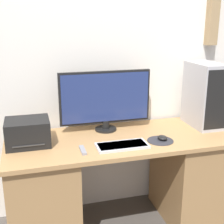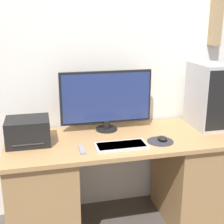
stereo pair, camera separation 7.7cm
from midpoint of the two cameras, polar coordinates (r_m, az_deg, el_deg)
The scene contains 9 objects.
wall_back at distance 2.51m, azimuth 0.77°, elevation 11.79°, with size 6.40×0.13×2.72m.
desk at distance 2.44m, azimuth 2.71°, elevation -12.62°, with size 1.66×0.66×0.75m.
monitor at distance 2.36m, azimuth -0.11°, elevation 2.41°, with size 0.70×0.17×0.46m.
keyboard at distance 2.12m, azimuth 2.75°, elevation -6.17°, with size 0.35×0.16×0.02m.
mousepad at distance 2.24m, azimuth 9.81°, elevation -5.32°, with size 0.19×0.19×0.00m.
mouse at distance 2.25m, azimuth 10.20°, elevation -4.78°, with size 0.07×0.08×0.03m.
computer_tower at distance 2.56m, azimuth 17.71°, elevation 2.84°, with size 0.20×0.36×0.50m.
printer at distance 2.21m, azimuth -14.14°, elevation -3.45°, with size 0.29×0.25×0.18m.
remote_control at distance 2.07m, azimuth -4.50°, elevation -6.89°, with size 0.03×0.14×0.02m.
Camera 2 is at (-0.56, -1.72, 1.59)m, focal length 50.00 mm.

